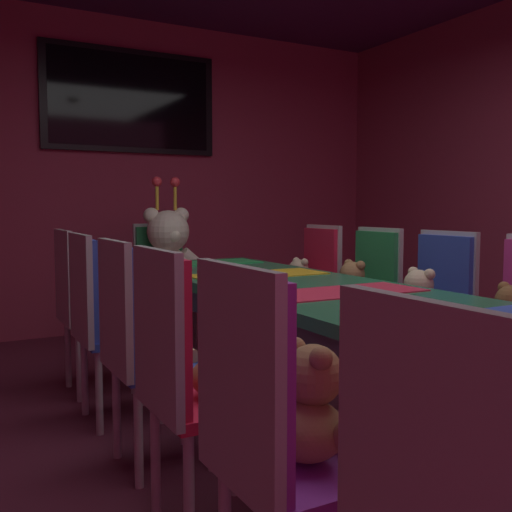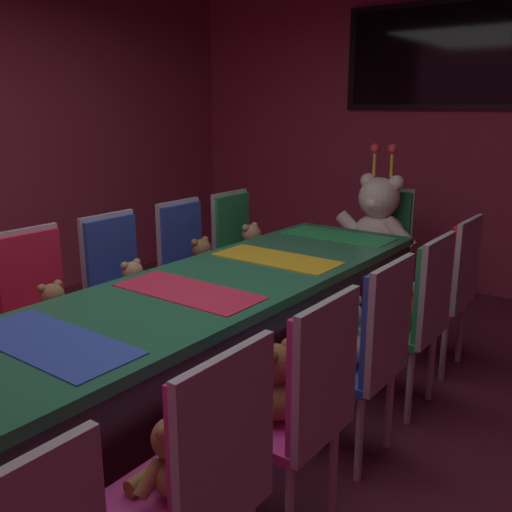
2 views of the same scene
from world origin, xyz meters
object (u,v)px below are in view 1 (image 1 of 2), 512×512
(banquet_table, at_px, (341,311))
(teddy_left_2, at_px, (218,365))
(teddy_right_5, at_px, (298,281))
(king_teddy_bear, at_px, (169,256))
(chair_right_5, at_px, (315,279))
(teddy_left_1, at_px, (315,411))
(teddy_left_3, at_px, (166,335))
(teddy_left_5, at_px, (102,295))
(chair_left_1, at_px, (265,420))
(teddy_right_2, at_px, (510,322))
(teddy_right_3, at_px, (417,302))
(teddy_right_4, at_px, (351,290))
(wall_tv, at_px, (131,101))
(chair_right_4, at_px, (370,288))
(chair_left_4, at_px, (97,309))
(chair_right_3, at_px, (437,301))
(chair_left_3, at_px, (134,332))
(chair_left_5, at_px, (78,295))
(teddy_left_4, at_px, (125,310))
(throne_chair, at_px, (162,273))
(chair_left_2, at_px, (180,363))

(banquet_table, height_order, teddy_left_2, banquet_table)
(teddy_right_5, height_order, king_teddy_bear, king_teddy_bear)
(chair_right_5, bearing_deg, teddy_left_1, 55.79)
(teddy_left_3, xyz_separation_m, teddy_left_5, (0.02, 1.18, 0.02))
(chair_left_1, height_order, teddy_right_2, chair_left_1)
(teddy_right_3, relative_size, teddy_right_4, 1.01)
(wall_tv, bearing_deg, teddy_right_2, -77.86)
(chair_right_4, bearing_deg, teddy_right_2, 83.58)
(teddy_right_3, bearing_deg, chair_left_1, 35.60)
(teddy_left_3, height_order, chair_left_4, chair_left_4)
(chair_right_3, relative_size, chair_right_5, 1.00)
(teddy_right_4, xyz_separation_m, teddy_right_5, (-0.02, 0.60, -0.01))
(teddy_left_5, bearing_deg, wall_tv, 67.03)
(chair_left_3, xyz_separation_m, chair_left_4, (-0.00, 0.63, 0.00))
(teddy_left_5, bearing_deg, chair_left_3, -97.95)
(chair_left_5, height_order, chair_right_4, same)
(teddy_right_2, distance_m, teddy_right_3, 0.58)
(wall_tv, bearing_deg, banquet_table, -90.00)
(chair_left_4, xyz_separation_m, teddy_right_5, (1.56, 0.54, -0.01))
(chair_right_3, xyz_separation_m, teddy_right_5, (-0.17, 1.18, -0.01))
(chair_right_3, bearing_deg, teddy_left_3, -0.25)
(banquet_table, bearing_deg, chair_left_5, 120.00)
(teddy_left_2, xyz_separation_m, chair_right_4, (1.60, 1.13, 0.03))
(teddy_left_1, distance_m, teddy_left_5, 2.33)
(chair_left_4, relative_size, king_teddy_bear, 1.11)
(chair_left_1, bearing_deg, teddy_left_2, 75.90)
(wall_tv, bearing_deg, king_teddy_bear, -90.00)
(chair_left_3, bearing_deg, teddy_right_5, 36.83)
(chair_left_3, height_order, teddy_right_3, chair_left_3)
(teddy_left_3, bearing_deg, teddy_right_5, 39.48)
(chair_left_4, bearing_deg, teddy_left_4, 0.00)
(teddy_left_4, bearing_deg, throne_chair, 63.60)
(teddy_right_4, relative_size, chair_right_5, 0.35)
(teddy_left_1, bearing_deg, wall_tv, 79.54)
(chair_left_2, bearing_deg, teddy_right_5, 47.63)
(chair_left_5, bearing_deg, teddy_left_1, -87.37)
(teddy_left_4, height_order, king_teddy_bear, king_teddy_bear)
(chair_left_2, bearing_deg, wall_tv, 75.53)
(teddy_left_2, xyz_separation_m, chair_right_3, (1.60, 0.55, 0.03))
(chair_left_3, bearing_deg, teddy_right_2, -20.22)
(teddy_left_3, height_order, chair_left_5, chair_left_5)
(teddy_right_3, bearing_deg, king_teddy_bear, -69.44)
(teddy_left_5, height_order, throne_chair, throne_chair)
(teddy_right_2, bearing_deg, teddy_left_1, 21.01)
(teddy_right_5, bearing_deg, banquet_table, 64.21)
(chair_left_3, relative_size, teddy_left_4, 3.27)
(chair_left_2, relative_size, wall_tv, 0.63)
(teddy_left_3, bearing_deg, chair_left_3, 180.00)
(chair_left_4, height_order, chair_left_5, same)
(throne_chair, bearing_deg, teddy_left_1, -12.81)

